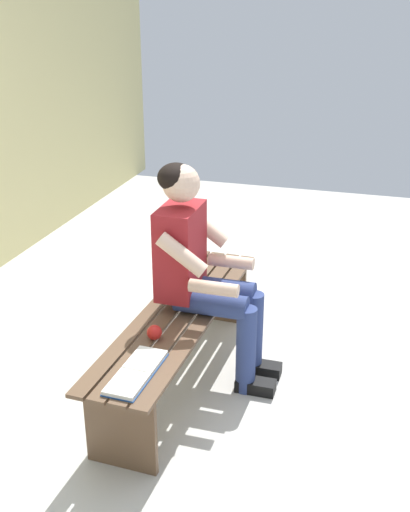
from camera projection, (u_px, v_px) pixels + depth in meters
bench_near at (179, 328)px, 3.49m from camera, size 1.76×0.46×0.44m
person_seated at (201, 266)px, 3.41m from camera, size 0.50×0.69×1.24m
apple at (154, 332)px, 3.16m from camera, size 0.08×0.08×0.08m
book_open at (136, 372)px, 2.88m from camera, size 0.42×0.17×0.02m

